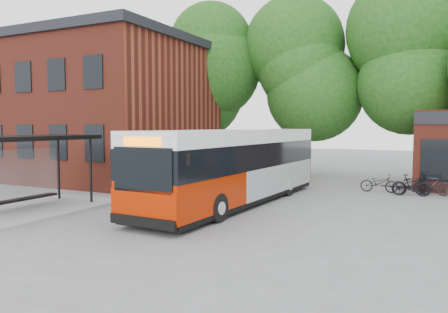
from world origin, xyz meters
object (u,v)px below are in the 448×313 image
at_px(city_bus, 236,167).
at_px(bicycle_2, 412,184).
at_px(bicycle_0, 379,183).
at_px(bicycle_3, 432,185).
at_px(bus_shelter, 27,174).
at_px(bicycle_1, 411,185).

distance_m(city_bus, bicycle_2, 8.71).
distance_m(bicycle_0, bicycle_3, 2.34).
distance_m(city_bus, bicycle_0, 7.80).
relative_size(bus_shelter, bicycle_1, 4.23).
bearing_deg(bicycle_0, bus_shelter, 132.14).
distance_m(bus_shelter, bicycle_2, 16.72).
bearing_deg(bicycle_2, bus_shelter, 107.12).
xyz_separation_m(bus_shelter, bicycle_0, (11.06, 11.17, -0.99)).
height_order(bicycle_0, bicycle_1, bicycle_1).
bearing_deg(bicycle_1, bicycle_0, 62.61).
relative_size(city_bus, bicycle_1, 7.30).
xyz_separation_m(city_bus, bicycle_0, (4.94, 5.94, -1.08)).
distance_m(city_bus, bicycle_3, 9.53).
distance_m(bus_shelter, bicycle_1, 16.44).
bearing_deg(bus_shelter, bicycle_1, 40.14).
relative_size(city_bus, bicycle_2, 6.33).
bearing_deg(bicycle_0, bicycle_3, -90.12).
height_order(city_bus, bicycle_0, city_bus).
height_order(bicycle_0, bicycle_2, bicycle_2).
bearing_deg(city_bus, bicycle_3, 42.91).
height_order(city_bus, bicycle_2, city_bus).
distance_m(bicycle_1, bicycle_2, 0.42).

